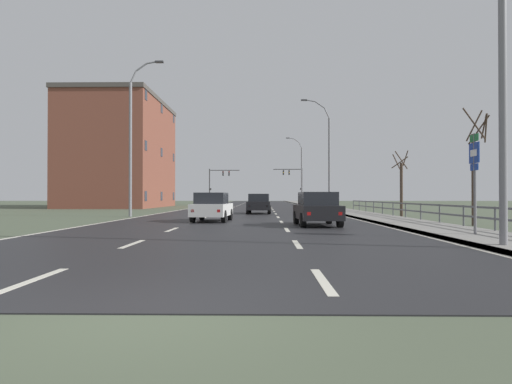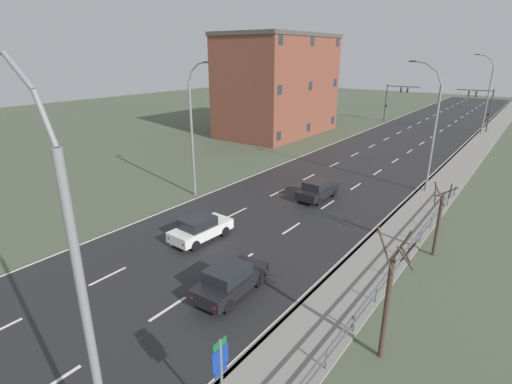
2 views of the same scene
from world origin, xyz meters
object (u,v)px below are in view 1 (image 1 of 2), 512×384
traffic_signal_right (295,179)px  car_mid_centre (212,207)px  street_lamp_left_bank (132,140)px  street_lamp_midground (327,156)px  car_far_right (317,209)px  brick_building (121,154)px  street_lamp_distant (301,172)px  traffic_signal_left (217,180)px  car_far_left (259,204)px  street_lamp_foreground (496,37)px  highway_sign (475,171)px

traffic_signal_right → car_mid_centre: size_ratio=1.48×
street_lamp_left_bank → traffic_signal_right: size_ratio=1.71×
street_lamp_midground → car_far_right: size_ratio=2.53×
street_lamp_left_bank → brick_building: bearing=109.4°
street_lamp_left_bank → brick_building: 27.77m
street_lamp_distant → car_far_right: bearing=-94.0°
traffic_signal_left → street_lamp_distant: bearing=-16.0°
street_lamp_distant → traffic_signal_left: 14.66m
car_far_left → car_far_right: 14.51m
traffic_signal_right → brick_building: (-23.41, -18.77, 2.58)m
traffic_signal_right → car_far_right: bearing=-93.0°
street_lamp_distant → brick_building: brick_building is taller
street_lamp_foreground → car_far_left: street_lamp_foreground is taller
street_lamp_left_bank → car_mid_centre: 9.44m
street_lamp_foreground → car_far_right: size_ratio=2.72×
street_lamp_midground → traffic_signal_right: street_lamp_midground is taller
car_far_left → car_far_right: size_ratio=1.00×
traffic_signal_right → traffic_signal_left: (-13.33, 1.40, -0.03)m
traffic_signal_right → car_far_left: 40.38m
brick_building → street_lamp_foreground: bearing=-61.4°
traffic_signal_left → traffic_signal_right: bearing=-6.0°
street_lamp_foreground → street_lamp_left_bank: 23.45m
street_lamp_foreground → street_lamp_distant: size_ratio=1.03×
car_mid_centre → brick_building: 35.88m
street_lamp_distant → highway_sign: (0.96, -57.19, -3.13)m
car_mid_centre → car_far_right: bearing=-29.9°
highway_sign → car_far_left: (-7.35, 19.98, -1.42)m
brick_building → street_lamp_left_bank: bearing=-70.6°
street_lamp_left_bank → car_far_right: size_ratio=2.53×
street_lamp_foreground → street_lamp_midground: bearing=90.0°
street_lamp_midground → street_lamp_distant: (0.02, 30.20, 0.21)m
traffic_signal_right → car_far_right: (-2.85, -54.07, -3.43)m
street_lamp_distant → street_lamp_midground: bearing=-90.0°
street_lamp_foreground → highway_sign: street_lamp_foreground is taller
car_far_left → car_mid_centre: bearing=-100.9°
traffic_signal_left → car_mid_centre: traffic_signal_left is taller
street_lamp_foreground → traffic_signal_left: street_lamp_foreground is taller
car_far_right → car_far_left: bearing=98.7°
car_far_left → car_mid_centre: (-2.44, -10.84, 0.00)m
street_lamp_foreground → car_far_right: bearing=111.7°
street_lamp_distant → street_lamp_left_bank: street_lamp_distant is taller
street_lamp_midground → car_mid_centre: (-8.81, -17.84, -4.34)m
street_lamp_left_bank → traffic_signal_left: size_ratio=1.73×
car_far_right → brick_building: 41.28m
street_lamp_left_bank → traffic_signal_left: 46.33m
street_lamp_midground → car_far_left: (-6.37, -7.00, -4.34)m
traffic_signal_left → highway_sign: bearing=-76.2°
traffic_signal_right → traffic_signal_left: traffic_signal_right is taller
highway_sign → brick_building: (-25.08, 41.04, 4.59)m
car_far_right → street_lamp_foreground: bearing=-70.8°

